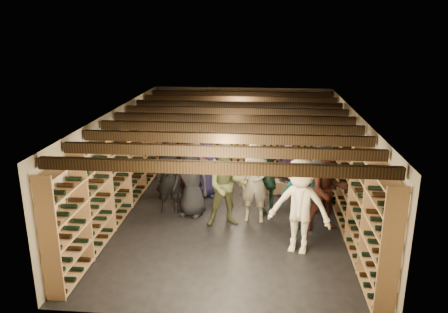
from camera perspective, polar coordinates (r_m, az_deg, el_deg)
ground at (r=10.49m, az=1.05°, el=-7.20°), size 8.00×8.00×0.00m
walls at (r=10.06m, az=1.09°, el=-0.95°), size 5.52×8.02×2.40m
ceiling at (r=9.76m, az=1.13°, el=5.77°), size 5.50×8.00×0.01m
ceiling_joists at (r=9.79m, az=1.13°, el=4.96°), size 5.40×7.12×0.18m
wine_rack_left at (r=10.59m, az=-12.92°, el=-1.18°), size 0.32×7.50×2.15m
wine_rack_right at (r=10.25m, az=15.57°, el=-1.99°), size 0.32×7.50×2.15m
wine_rack_back at (r=13.78m, az=2.27°, el=3.41°), size 4.70×0.30×2.15m
crate_stack_left at (r=12.15m, az=-1.40°, el=-2.05°), size 0.52×0.37×0.68m
crate_stack_right at (r=11.62m, az=7.16°, el=-3.98°), size 0.54×0.40×0.34m
crate_loose at (r=12.29m, az=2.85°, el=-3.10°), size 0.59×0.49×0.17m
person_0 at (r=10.04m, az=-4.32°, el=-3.02°), size 0.97×0.76×1.74m
person_1 at (r=10.25m, az=-7.18°, el=-2.72°), size 0.68×0.50×1.74m
person_2 at (r=9.50m, az=0.38°, el=-3.81°), size 1.04×0.89×1.85m
person_3 at (r=8.50m, az=9.87°, el=-6.49°), size 1.37×1.01×1.89m
person_4 at (r=9.60m, az=10.06°, el=-4.98°), size 0.93×0.52×1.50m
person_5 at (r=10.59m, az=-4.49°, el=-1.71°), size 1.74×0.71×1.83m
person_6 at (r=11.14m, az=-2.47°, el=-0.96°), size 0.94×0.70×1.74m
person_7 at (r=9.74m, az=4.11°, el=-3.34°), size 0.69×0.47×1.85m
person_8 at (r=9.57m, az=13.42°, el=-4.30°), size 1.01×0.87×1.80m
person_9 at (r=11.57m, az=-4.37°, el=-0.85°), size 1.13×0.87×1.54m
person_10 at (r=10.25m, az=5.70°, el=-3.40°), size 0.94×0.61×1.49m
person_11 at (r=11.41m, az=8.37°, el=-0.89°), size 1.62×0.87×1.67m
person_12 at (r=10.77m, az=12.55°, el=-1.84°), size 1.00×0.78×1.80m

